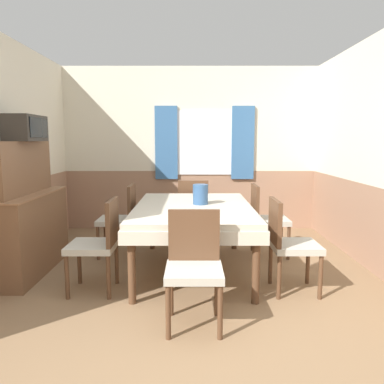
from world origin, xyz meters
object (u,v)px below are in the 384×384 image
Objects in this scene: chair_head_near at (195,263)px; tv at (26,128)px; chair_left_far at (122,217)px; sideboard at (26,217)px; dining_table at (194,214)px; chair_right_near at (289,241)px; chair_head_window at (194,208)px; chair_left_near at (100,241)px; vase at (201,194)px; chair_right_far at (266,217)px.

chair_head_near is 2.42m from tv.
sideboard reaches higher than chair_left_far.
chair_right_near is at bearing -32.26° from dining_table.
chair_head_window is 2.22m from sideboard.
chair_head_window and chair_left_near have the same top height.
dining_table is at bearing -122.26° from chair_right_near.
chair_left_far is 1.15m from vase.
sideboard reaches higher than chair_right_far.
sideboard reaches higher than chair_head_window.
chair_right_near is at bearing 0.00° from chair_right_far.
chair_left_near reaches higher than dining_table.
tv is at bearing -102.04° from chair_right_near.
dining_table is at bearing -122.26° from chair_left_far.
vase is at bearing -86.01° from chair_head_window.
chair_right_near is (1.81, -1.14, 0.00)m from chair_left_far.
chair_left_near is at bearing -29.64° from sideboard.
chair_left_far is 2.14m from chair_right_near.
chair_left_near is 1.00× the size of chair_right_far.
chair_right_near is 2.80m from sideboard.
chair_head_near and chair_right_far have the same top height.
sideboard is 2.66× the size of tv.
chair_left_near is at bearing -32.94° from tv.
dining_table is at bearing -90.00° from chair_head_window.
chair_head_window is 4.02× the size of vase.
chair_left_far is at bearing -145.07° from chair_head_window.
sideboard is (-1.84, -0.04, -0.02)m from dining_table.
chair_head_window is (0.00, 1.20, -0.14)m from dining_table.
chair_head_window is 2.41m from chair_head_near.
tv reaches higher than chair_right_far.
dining_table is at bearing 1.30° from sideboard.
chair_head_window is at bearing 34.14° from sideboard.
chair_right_near is at bearing -12.04° from tv.
chair_left_far and chair_left_near have the same top height.
chair_head_window and chair_left_far have the same top height.
chair_head_window is 1.99m from chair_left_near.
sideboard is at bearing -32.33° from chair_head_near.
sideboard is at bearing -176.22° from vase.
dining_table is 1.84m from sideboard.
vase reaches higher than chair_head_near.
vase is (0.98, 0.66, 0.36)m from chair_left_near.
vase is (1.87, 0.08, -0.73)m from tv.
dining_table is 2.11× the size of chair_right_near.
sideboard is 6.46× the size of vase.
chair_left_far is 1.00× the size of chair_right_near.
dining_table is 3.49× the size of tv.
chair_left_near is 1.51m from tv.
chair_head_near is 1.00× the size of chair_right_near.
chair_head_near is 1.10m from chair_right_near.
chair_right_near is (0.91, -1.78, 0.00)m from chair_head_window.
chair_left_near is 2.14m from chair_right_far.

